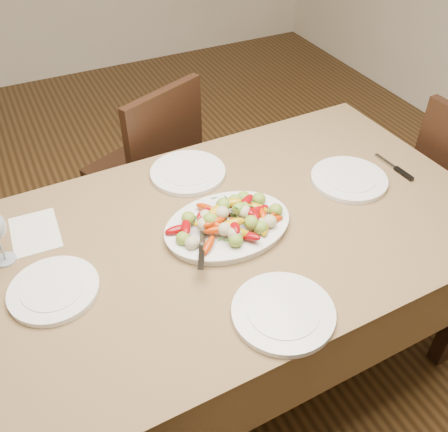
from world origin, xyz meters
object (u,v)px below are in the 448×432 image
chair_far (142,170)px  plate_left (54,290)px  dining_table (224,304)px  plate_far (188,173)px  plate_near (283,313)px  serving_platter (228,227)px  plate_right (349,179)px

chair_far → plate_left: (-0.54, -0.87, 0.29)m
dining_table → chair_far: size_ratio=1.94×
plate_far → plate_left: bearing=-147.6°
chair_far → plate_near: 1.27m
serving_platter → plate_far: size_ratio=1.47×
dining_table → plate_near: plate_near is taller
chair_far → plate_near: bearing=67.6°
plate_near → plate_far: bearing=88.1°
serving_platter → plate_right: bearing=4.6°
chair_far → plate_left: chair_far is taller
plate_left → plate_far: bearing=32.4°
chair_far → plate_right: 1.03m
chair_far → plate_far: bearing=71.6°
plate_right → plate_near: bearing=-142.0°
plate_right → dining_table: bearing=-175.9°
plate_left → plate_far: (0.58, 0.37, 0.00)m
serving_platter → plate_far: serving_platter is taller
plate_left → plate_far: same height
plate_left → plate_near: bearing=-33.3°
serving_platter → plate_right: (0.53, 0.04, -0.00)m
serving_platter → plate_far: bearing=89.2°
plate_left → plate_near: (0.55, -0.36, 0.00)m
plate_left → chair_far: bearing=58.4°
chair_far → serving_platter: chair_far is taller
plate_right → serving_platter: bearing=-175.4°
plate_right → plate_far: (-0.52, 0.30, 0.00)m
dining_table → plate_right: plate_right is taller
dining_table → plate_right: 0.67m
dining_table → plate_left: 0.68m
dining_table → plate_left: (-0.56, -0.02, 0.39)m
chair_far → plate_near: size_ratio=3.28×
dining_table → plate_left: plate_left is taller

